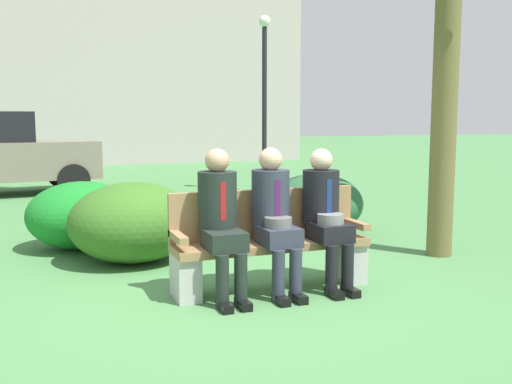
{
  "coord_description": "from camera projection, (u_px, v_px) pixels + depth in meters",
  "views": [
    {
      "loc": [
        -1.69,
        -4.84,
        1.56
      ],
      "look_at": [
        0.3,
        0.4,
        0.85
      ],
      "focal_mm": 41.34,
      "sensor_mm": 36.0,
      "label": 1
    }
  ],
  "objects": [
    {
      "name": "seated_man_right",
      "position": [
        325.0,
        211.0,
        5.4
      ],
      "size": [
        0.34,
        0.72,
        1.28
      ],
      "color": "black",
      "rests_on": "ground"
    },
    {
      "name": "street_lamp",
      "position": [
        264.0,
        85.0,
        12.16
      ],
      "size": [
        0.24,
        0.24,
        3.63
      ],
      "color": "black",
      "rests_on": "ground"
    },
    {
      "name": "park_bench",
      "position": [
        269.0,
        243.0,
        5.38
      ],
      "size": [
        1.8,
        0.44,
        0.9
      ],
      "color": "#99754C",
      "rests_on": "ground"
    },
    {
      "name": "shrub_near_bench",
      "position": [
        133.0,
        222.0,
        6.37
      ],
      "size": [
        1.39,
        1.27,
        0.87
      ],
      "primitive_type": "ellipsoid",
      "color": "#356721",
      "rests_on": "ground"
    },
    {
      "name": "ground_plane",
      "position": [
        240.0,
        293.0,
        5.28
      ],
      "size": [
        80.0,
        80.0,
        0.0
      ],
      "primitive_type": "plane",
      "color": "#498148"
    },
    {
      "name": "building_backdrop",
      "position": [
        119.0,
        6.0,
        23.32
      ],
      "size": [
        12.3,
        9.38,
        11.84
      ],
      "color": "#AFA4A0",
      "rests_on": "ground"
    },
    {
      "name": "shrub_far_lawn",
      "position": [
        82.0,
        215.0,
        7.04
      ],
      "size": [
        1.29,
        1.18,
        0.8
      ],
      "primitive_type": "ellipsoid",
      "color": "#1A7F26",
      "rests_on": "ground"
    },
    {
      "name": "seated_man_middle",
      "position": [
        274.0,
        213.0,
        5.22
      ],
      "size": [
        0.34,
        0.72,
        1.29
      ],
      "color": "#2D3342",
      "rests_on": "ground"
    },
    {
      "name": "seated_man_left",
      "position": [
        221.0,
        216.0,
        5.05
      ],
      "size": [
        0.34,
        0.72,
        1.29
      ],
      "color": "#1E2823",
      "rests_on": "ground"
    },
    {
      "name": "shrub_mid_lawn",
      "position": [
        316.0,
        204.0,
        7.91
      ],
      "size": [
        1.3,
        1.19,
        0.81
      ],
      "primitive_type": "ellipsoid",
      "color": "#285C36",
      "rests_on": "ground"
    }
  ]
}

